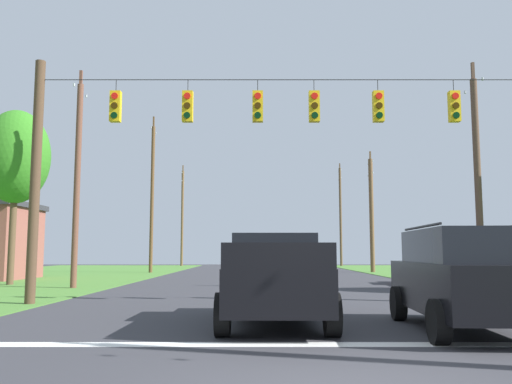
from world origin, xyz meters
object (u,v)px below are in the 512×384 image
overhead_signal_span (285,160)px  utility_pole_far_right (369,212)px  pickup_truck (273,278)px  distant_car_far_parked (428,268)px  utility_pole_distant_right (150,196)px  utility_pole_distant_left (180,215)px  suv_black (463,276)px  utility_pole_mid_right (475,178)px  distant_car_crossing_white (490,272)px  distant_car_oncoming (453,265)px  tree_roadside_far_right (14,157)px  utility_pole_far_left (75,180)px  utility_pole_near_left (338,214)px

overhead_signal_span → utility_pole_far_right: bearing=72.4°
overhead_signal_span → pickup_truck: size_ratio=2.85×
pickup_truck → distant_car_far_parked: bearing=60.4°
overhead_signal_span → utility_pole_far_right: size_ratio=1.68×
pickup_truck → utility_pole_distant_right: (-8.16, 27.85, 4.73)m
utility_pole_distant_left → distant_car_far_parked: bearing=-63.3°
suv_black → utility_pole_mid_right: utility_pole_mid_right is taller
distant_car_crossing_white → utility_pole_distant_right: bearing=131.1°
distant_car_far_parked → utility_pole_distant_left: 36.65m
distant_car_oncoming → suv_black: bearing=-109.8°
distant_car_crossing_white → distant_car_oncoming: 10.39m
distant_car_crossing_white → distant_car_far_parked: same height
pickup_truck → utility_pole_distant_right: size_ratio=0.46×
distant_car_far_parked → tree_roadside_far_right: (-19.72, -0.62, 5.22)m
tree_roadside_far_right → pickup_truck: bearing=-48.3°
distant_car_oncoming → tree_roadside_far_right: (-22.75, -5.53, 5.22)m
utility_pole_distant_left → tree_roadside_far_right: size_ratio=1.33×
pickup_truck → suv_black: suv_black is taller
distant_car_far_parked → utility_pole_far_left: size_ratio=0.47×
distant_car_oncoming → tree_roadside_far_right: 23.99m
pickup_truck → utility_pole_distant_left: utility_pole_distant_left is taller
utility_pole_far_right → utility_pole_distant_right: utility_pole_distant_right is taller
utility_pole_far_right → tree_roadside_far_right: size_ratio=1.11×
distant_car_oncoming → distant_car_far_parked: size_ratio=1.01×
utility_pole_far_right → distant_car_crossing_white: bearing=-89.4°
utility_pole_far_left → distant_car_crossing_white: bearing=-7.9°
overhead_signal_span → distant_car_crossing_white: size_ratio=3.53×
tree_roadside_far_right → distant_car_crossing_white: bearing=-12.7°
utility_pole_mid_right → utility_pole_far_left: bearing=175.5°
distant_car_oncoming → utility_pole_distant_right: bearing=154.7°
utility_pole_mid_right → overhead_signal_span: bearing=-145.3°
distant_car_oncoming → utility_pole_far_left: utility_pole_far_left is taller
suv_black → utility_pole_mid_right: 12.45m
distant_car_far_parked → utility_pole_mid_right: utility_pole_mid_right is taller
pickup_truck → utility_pole_far_right: (8.37, 28.80, 3.56)m
distant_car_crossing_white → utility_pole_mid_right: size_ratio=0.47×
overhead_signal_span → distant_car_crossing_white: 9.92m
utility_pole_far_left → tree_roadside_far_right: 4.57m
suv_black → distant_car_crossing_white: size_ratio=1.12×
utility_pole_far_right → distant_car_oncoming: bearing=-75.7°
utility_pole_mid_right → utility_pole_far_left: 16.78m
distant_car_crossing_white → utility_pole_near_left: size_ratio=0.39×
utility_pole_near_left → utility_pole_far_right: bearing=-91.4°
utility_pole_near_left → tree_roadside_far_right: size_ratio=1.36×
suv_black → distant_car_far_parked: (4.17, 15.14, -0.27)m
overhead_signal_span → utility_pole_mid_right: (8.08, 5.61, 0.22)m
overhead_signal_span → tree_roadside_far_right: tree_roadside_far_right is taller
distant_car_far_parked → utility_pole_near_left: size_ratio=0.39×
suv_black → tree_roadside_far_right: bearing=137.0°
utility_pole_mid_right → distant_car_oncoming: bearing=75.8°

